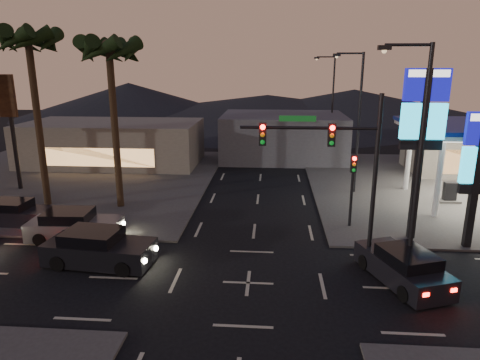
# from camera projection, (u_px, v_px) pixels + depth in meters

# --- Properties ---
(ground) EXTENTS (140.00, 140.00, 0.00)m
(ground) POSITION_uv_depth(u_px,v_px,m) (248.00, 283.00, 18.54)
(ground) COLOR black
(ground) RESTS_ON ground
(corner_lot_ne) EXTENTS (24.00, 24.00, 0.12)m
(corner_lot_ne) POSITION_uv_depth(u_px,v_px,m) (468.00, 187.00, 32.76)
(corner_lot_ne) COLOR #47443F
(corner_lot_ne) RESTS_ON ground
(corner_lot_nw) EXTENTS (24.00, 24.00, 0.12)m
(corner_lot_nw) POSITION_uv_depth(u_px,v_px,m) (65.00, 179.00, 35.10)
(corner_lot_nw) COLOR #47443F
(corner_lot_nw) RESTS_ON ground
(convenience_store) EXTENTS (10.00, 6.00, 4.00)m
(convenience_store) POSITION_uv_depth(u_px,v_px,m) (470.00, 150.00, 36.92)
(convenience_store) COLOR #726B5B
(convenience_store) RESTS_ON ground
(pylon_sign_tall) EXTENTS (2.20, 0.35, 9.00)m
(pylon_sign_tall) POSITION_uv_depth(u_px,v_px,m) (423.00, 121.00, 21.55)
(pylon_sign_tall) COLOR black
(pylon_sign_tall) RESTS_ON ground
(pylon_sign_short) EXTENTS (1.60, 0.35, 7.00)m
(pylon_sign_short) POSITION_uv_depth(u_px,v_px,m) (479.00, 160.00, 20.86)
(pylon_sign_short) COLOR black
(pylon_sign_short) RESTS_ON ground
(traffic_signal_mast) EXTENTS (6.10, 0.39, 8.00)m
(traffic_signal_mast) POSITION_uv_depth(u_px,v_px,m) (336.00, 157.00, 18.82)
(traffic_signal_mast) COLOR black
(traffic_signal_mast) RESTS_ON ground
(pedestal_signal) EXTENTS (0.32, 0.39, 4.30)m
(pedestal_signal) POSITION_uv_depth(u_px,v_px,m) (353.00, 179.00, 24.10)
(pedestal_signal) COLOR black
(pedestal_signal) RESTS_ON ground
(streetlight_near) EXTENTS (2.14, 0.25, 10.00)m
(streetlight_near) POSITION_uv_depth(u_px,v_px,m) (415.00, 152.00, 17.52)
(streetlight_near) COLOR black
(streetlight_near) RESTS_ON ground
(streetlight_mid) EXTENTS (2.14, 0.25, 10.00)m
(streetlight_mid) POSITION_uv_depth(u_px,v_px,m) (356.00, 115.00, 30.03)
(streetlight_mid) COLOR black
(streetlight_mid) RESTS_ON ground
(streetlight_far) EXTENTS (2.14, 0.25, 10.00)m
(streetlight_far) POSITION_uv_depth(u_px,v_px,m) (331.00, 100.00, 43.50)
(streetlight_far) COLOR black
(streetlight_far) RESTS_ON ground
(palm_a) EXTENTS (4.41, 4.41, 10.86)m
(palm_a) POSITION_uv_depth(u_px,v_px,m) (110.00, 60.00, 25.88)
(palm_a) COLOR black
(palm_a) RESTS_ON ground
(palm_b) EXTENTS (4.41, 4.41, 11.46)m
(palm_b) POSITION_uv_depth(u_px,v_px,m) (29.00, 51.00, 26.10)
(palm_b) COLOR black
(palm_b) RESTS_ON ground
(building_far_west) EXTENTS (16.00, 8.00, 4.00)m
(building_far_west) POSITION_uv_depth(u_px,v_px,m) (113.00, 143.00, 40.22)
(building_far_west) COLOR #726B5B
(building_far_west) RESTS_ON ground
(building_far_mid) EXTENTS (12.00, 9.00, 4.40)m
(building_far_mid) POSITION_uv_depth(u_px,v_px,m) (283.00, 136.00, 42.85)
(building_far_mid) COLOR #4C4C51
(building_far_mid) RESTS_ON ground
(hill_left) EXTENTS (40.00, 40.00, 6.00)m
(hill_left) POSITION_uv_depth(u_px,v_px,m) (129.00, 100.00, 77.33)
(hill_left) COLOR black
(hill_left) RESTS_ON ground
(hill_right) EXTENTS (50.00, 50.00, 5.00)m
(hill_right) POSITION_uv_depth(u_px,v_px,m) (354.00, 104.00, 74.55)
(hill_right) COLOR black
(hill_right) RESTS_ON ground
(hill_center) EXTENTS (60.00, 60.00, 4.00)m
(hill_center) POSITION_uv_depth(u_px,v_px,m) (268.00, 106.00, 75.77)
(hill_center) COLOR black
(hill_center) RESTS_ON ground
(car_lane_a_front) EXTENTS (5.31, 2.62, 1.68)m
(car_lane_a_front) POSITION_uv_depth(u_px,v_px,m) (98.00, 249.00, 20.13)
(car_lane_a_front) COLOR black
(car_lane_a_front) RESTS_ON ground
(car_lane_b_front) EXTENTS (5.04, 2.31, 1.61)m
(car_lane_b_front) POSITION_uv_depth(u_px,v_px,m) (74.00, 226.00, 23.04)
(car_lane_b_front) COLOR slate
(car_lane_b_front) RESTS_ON ground
(car_lane_b_mid) EXTENTS (4.53, 2.06, 1.45)m
(car_lane_b_mid) POSITION_uv_depth(u_px,v_px,m) (15.00, 213.00, 25.20)
(car_lane_b_mid) COLOR black
(car_lane_b_mid) RESTS_ON ground
(suv_station) EXTENTS (3.43, 5.04, 1.56)m
(suv_station) POSITION_uv_depth(u_px,v_px,m) (403.00, 267.00, 18.44)
(suv_station) COLOR black
(suv_station) RESTS_ON ground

